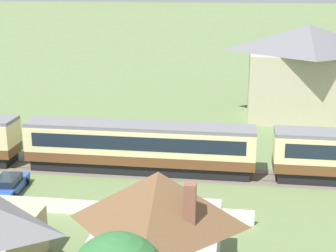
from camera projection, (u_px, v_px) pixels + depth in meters
passenger_train at (268, 151)px, 40.34m from camera, size 78.93×2.89×4.01m
railway_track at (214, 175)px, 41.53m from camera, size 148.21×3.60×0.04m
station_house_grey_roof at (306, 70)px, 57.47m from camera, size 13.60×10.19×10.40m
cottage_brown_roof at (159, 225)px, 26.28m from camera, size 6.67×7.05×6.07m
parked_car_blue_2 at (9, 185)px, 37.94m from camera, size 2.40×4.59×1.28m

